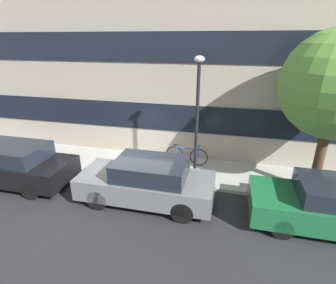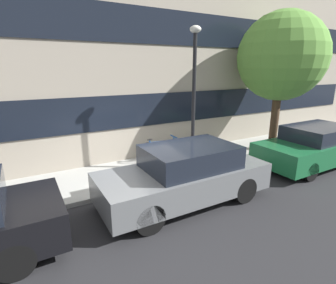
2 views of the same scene
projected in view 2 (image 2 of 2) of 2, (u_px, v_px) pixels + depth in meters
The scene contains 8 objects.
ground_plane at pixel (135, 192), 6.95m from camera, with size 56.00×56.00×0.00m, color #232326.
sidewalk_strip at pixel (120, 176), 7.88m from camera, with size 28.00×2.26×0.12m.
rowhouse_facade at pixel (97, 38), 8.09m from camera, with size 28.00×1.02×8.16m.
parked_car_grey at pixel (185, 175), 6.31m from camera, with size 4.14×1.68×1.42m.
parked_car_green at pixel (315, 146), 8.79m from camera, with size 4.24×1.72×1.34m.
bicycle at pixel (162, 149), 8.93m from camera, with size 1.68×0.44×0.81m.
street_tree at pixel (282, 57), 9.35m from camera, with size 3.12×3.12×5.02m.
lamp_post at pixel (194, 84), 7.62m from camera, with size 0.32×0.32×4.20m.
Camera 2 is at (-2.37, -5.93, 3.18)m, focal length 28.00 mm.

